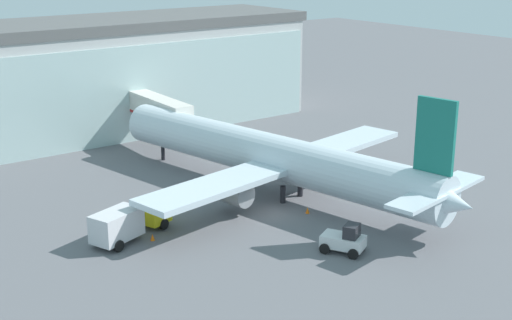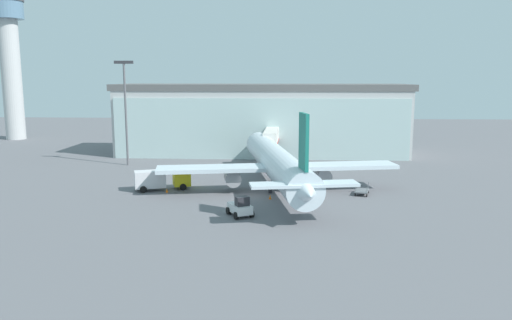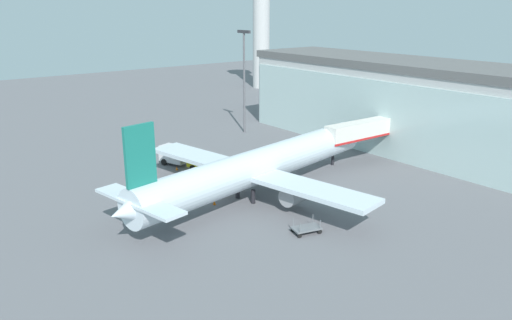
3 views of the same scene
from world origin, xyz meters
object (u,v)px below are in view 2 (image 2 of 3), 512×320
object	(u,v)px
catering_truck	(160,179)
baggage_cart	(362,191)
jet_bridge	(272,137)
control_tower	(10,58)
pushback_tug	(240,207)
safety_cone_nose	(270,197)
airplane	(277,163)
apron_light_mast	(125,104)
safety_cone_wingtip	(167,191)

from	to	relation	value
catering_truck	baggage_cart	xyz separation A→B (m)	(26.55, -1.25, -0.97)
jet_bridge	baggage_cart	size ratio (longest dim) A/B	4.79
catering_truck	baggage_cart	size ratio (longest dim) A/B	2.45
control_tower	pushback_tug	distance (m)	90.67
safety_cone_nose	baggage_cart	bearing A→B (deg)	14.80
control_tower	baggage_cart	bearing A→B (deg)	-35.81
baggage_cart	pushback_tug	distance (m)	18.37
airplane	pushback_tug	bearing A→B (deg)	154.12
jet_bridge	baggage_cart	xyz separation A→B (m)	(12.16, -23.36, -4.17)
apron_light_mast	airplane	world-z (taller)	apron_light_mast
catering_truck	pushback_tug	xyz separation A→B (m)	(11.75, -12.13, -0.49)
apron_light_mast	safety_cone_wingtip	world-z (taller)	apron_light_mast
jet_bridge	airplane	size ratio (longest dim) A/B	0.37
jet_bridge	control_tower	size ratio (longest dim) A/B	0.45
apron_light_mast	airplane	xyz separation A→B (m)	(25.78, -17.24, -6.96)
pushback_tug	safety_cone_wingtip	size ratio (longest dim) A/B	6.71
apron_light_mast	pushback_tug	bearing A→B (deg)	-54.39
safety_cone_nose	safety_cone_wingtip	xyz separation A→B (m)	(-13.59, 2.84, 0.00)
baggage_cart	safety_cone_wingtip	bearing A→B (deg)	-74.93
catering_truck	safety_cone_nose	world-z (taller)	catering_truck
safety_cone_wingtip	pushback_tug	bearing A→B (deg)	-45.16
apron_light_mast	baggage_cart	xyz separation A→B (m)	(36.81, -19.86, -10.04)
jet_bridge	airplane	bearing A→B (deg)	-175.22
control_tower	baggage_cart	xyz separation A→B (m)	(75.17, -54.22, -18.91)
apron_light_mast	control_tower	bearing A→B (deg)	138.15
jet_bridge	safety_cone_wingtip	distance (m)	27.41
apron_light_mast	safety_cone_wingtip	size ratio (longest dim) A/B	32.05
jet_bridge	airplane	world-z (taller)	airplane
catering_truck	pushback_tug	distance (m)	16.89
pushback_tug	safety_cone_nose	xyz separation A→B (m)	(3.04, 7.77, -0.70)
safety_cone_nose	apron_light_mast	bearing A→B (deg)	137.49
airplane	safety_cone_wingtip	xyz separation A→B (m)	(-14.33, -2.89, -3.31)
jet_bridge	control_tower	bearing A→B (deg)	65.53
jet_bridge	catering_truck	bearing A→B (deg)	148.58
catering_truck	safety_cone_wingtip	xyz separation A→B (m)	(1.20, -1.52, -1.19)
jet_bridge	catering_truck	xyz separation A→B (m)	(-14.38, -22.10, -3.20)
control_tower	safety_cone_nose	xyz separation A→B (m)	(63.41, -57.33, -19.13)
catering_truck	pushback_tug	bearing A→B (deg)	-65.48
airplane	safety_cone_wingtip	bearing A→B (deg)	91.15
control_tower	safety_cone_nose	distance (m)	87.60
jet_bridge	safety_cone_nose	bearing A→B (deg)	-177.48
airplane	baggage_cart	world-z (taller)	airplane
jet_bridge	safety_cone_nose	distance (m)	26.83
catering_truck	safety_cone_nose	distance (m)	15.47
apron_light_mast	pushback_tug	size ratio (longest dim) A/B	4.78
control_tower	apron_light_mast	xyz separation A→B (m)	(38.36, -34.36, -8.87)
jet_bridge	pushback_tug	world-z (taller)	jet_bridge
safety_cone_nose	airplane	bearing A→B (deg)	82.73
jet_bridge	safety_cone_wingtip	world-z (taller)	jet_bridge
control_tower	safety_cone_wingtip	bearing A→B (deg)	-47.57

